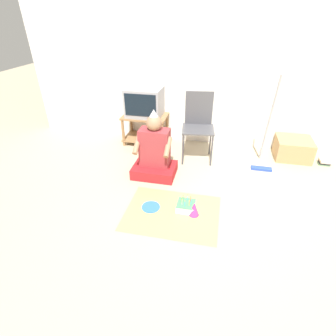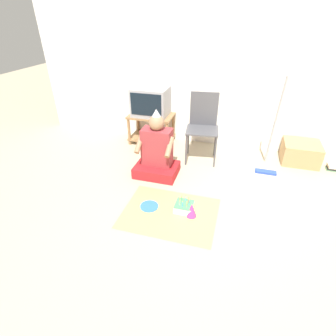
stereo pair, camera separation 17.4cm
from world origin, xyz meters
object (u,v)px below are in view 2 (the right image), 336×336
object	(u,v)px
book_pile	(333,167)
birthday_cake	(184,207)
person_seated	(157,154)
paper_plate	(149,206)
dust_mop	(271,145)
tv	(151,102)
cardboard_box_stack	(300,152)
folding_chair	(203,122)
party_hat_blue	(192,210)

from	to	relation	value
book_pile	birthday_cake	distance (m)	2.28
person_seated	paper_plate	xyz separation A→B (m)	(0.14, -0.71, -0.29)
dust_mop	tv	bearing A→B (deg)	167.34
dust_mop	paper_plate	xyz separation A→B (m)	(-1.29, -1.22, -0.38)
cardboard_box_stack	dust_mop	size ratio (longest dim) A/B	0.39
cardboard_box_stack	book_pile	size ratio (longest dim) A/B	3.13
person_seated	paper_plate	size ratio (longest dim) A/B	4.33
person_seated	birthday_cake	world-z (taller)	person_seated
folding_chair	birthday_cake	world-z (taller)	folding_chair
book_pile	birthday_cake	bearing A→B (deg)	-141.89
cardboard_box_stack	party_hat_blue	size ratio (longest dim) A/B	3.08
birthday_cake	paper_plate	distance (m)	0.40
tv	cardboard_box_stack	world-z (taller)	tv
tv	person_seated	xyz separation A→B (m)	(0.40, -0.93, -0.39)
dust_mop	person_seated	bearing A→B (deg)	-160.14
dust_mop	birthday_cake	world-z (taller)	dust_mop
person_seated	birthday_cake	xyz separation A→B (m)	(0.53, -0.66, -0.25)
folding_chair	cardboard_box_stack	world-z (taller)	folding_chair
folding_chair	cardboard_box_stack	size ratio (longest dim) A/B	1.92
party_hat_blue	paper_plate	distance (m)	0.50
book_pile	person_seated	size ratio (longest dim) A/B	0.18
tv	folding_chair	xyz separation A→B (m)	(0.88, -0.31, -0.13)
book_pile	cardboard_box_stack	bearing A→B (deg)	162.64
tv	paper_plate	world-z (taller)	tv
party_hat_blue	book_pile	bearing A→B (deg)	41.07
folding_chair	book_pile	distance (m)	1.91
dust_mop	birthday_cake	distance (m)	1.51
cardboard_box_stack	book_pile	distance (m)	0.46
paper_plate	person_seated	bearing A→B (deg)	100.86
book_pile	paper_plate	distance (m)	2.63
tv	folding_chair	bearing A→B (deg)	-19.16
party_hat_blue	paper_plate	world-z (taller)	party_hat_blue
person_seated	party_hat_blue	xyz separation A→B (m)	(0.63, -0.73, -0.22)
paper_plate	book_pile	bearing A→B (deg)	33.73
tv	party_hat_blue	size ratio (longest dim) A/B	3.35
birthday_cake	party_hat_blue	bearing A→B (deg)	-35.65
folding_chair	cardboard_box_stack	xyz separation A→B (m)	(1.41, 0.27, -0.41)
book_pile	tv	bearing A→B (deg)	176.40
book_pile	party_hat_blue	world-z (taller)	party_hat_blue
folding_chair	party_hat_blue	xyz separation A→B (m)	(0.14, -1.34, -0.47)
folding_chair	birthday_cake	bearing A→B (deg)	-88.23
folding_chair	paper_plate	xyz separation A→B (m)	(-0.35, -1.33, -0.55)
folding_chair	dust_mop	distance (m)	0.96
tv	cardboard_box_stack	bearing A→B (deg)	-0.93
cardboard_box_stack	book_pile	xyz separation A→B (m)	(0.43, -0.13, -0.10)
cardboard_box_stack	paper_plate	distance (m)	2.38
tv	person_seated	size ratio (longest dim) A/B	0.60
dust_mop	book_pile	xyz separation A→B (m)	(0.90, 0.24, -0.34)
tv	party_hat_blue	bearing A→B (deg)	-58.26
paper_plate	cardboard_box_stack	bearing A→B (deg)	42.17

